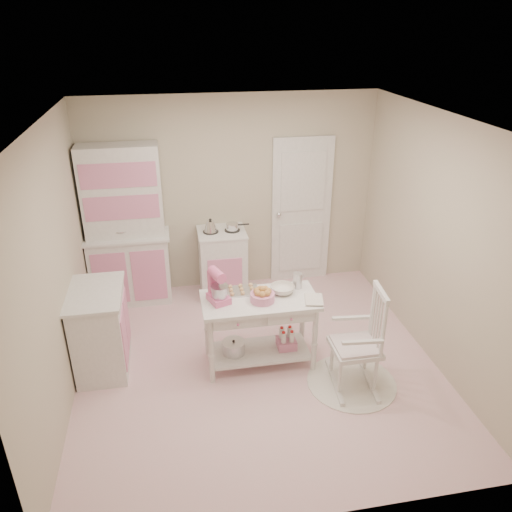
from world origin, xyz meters
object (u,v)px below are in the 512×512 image
Objects in this scene: hutch at (126,227)px; stove at (223,263)px; base_cabinet at (101,330)px; rocking_chair at (356,339)px; stand_mixer at (218,287)px; work_table at (259,331)px; bread_basket at (262,297)px.

stove is (1.20, -0.05, -0.58)m from hutch.
rocking_chair is (2.53, -0.75, 0.09)m from base_cabinet.
stove is 1.65m from stand_mixer.
rocking_chair reaches higher than work_table.
stove is at bearing -2.39° from hutch.
stove is at bearing 62.22° from stand_mixer.
base_cabinet is 3.68× the size of bread_basket.
stove is at bearing 122.67° from rocking_chair.
stove is 0.84× the size of rocking_chair.
hutch is 2.26× the size of stove.
bread_basket is (0.22, -1.63, 0.39)m from stove.
stand_mixer reaches higher than work_table.
work_table is at bearing -8.10° from base_cabinet.
stand_mixer is (-0.22, -1.56, 0.51)m from stove.
hutch is at bearing 177.61° from stove.
base_cabinet is 0.84× the size of rocking_chair.
stand_mixer is at bearing 177.27° from work_table.
stand_mixer reaches higher than base_cabinet.
hutch is 2.26× the size of base_cabinet.
bread_basket is at bearing -9.67° from base_cabinet.
work_table is at bearing 154.71° from rocking_chair.
stand_mixer is (-1.29, 0.54, 0.42)m from rocking_chair.
stove is at bearing 97.86° from bread_basket.
stove is at bearing 42.79° from base_cabinet.
rocking_chair is 0.92× the size of work_table.
work_table is 4.80× the size of bread_basket.
rocking_chair is 3.24× the size of stand_mixer.
stand_mixer is 1.36× the size of bread_basket.
rocking_chair is (2.28, -2.15, -0.49)m from hutch.
base_cabinet is at bearing 170.33° from bread_basket.
stove is 3.68× the size of bread_basket.
bread_basket reaches higher than work_table.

